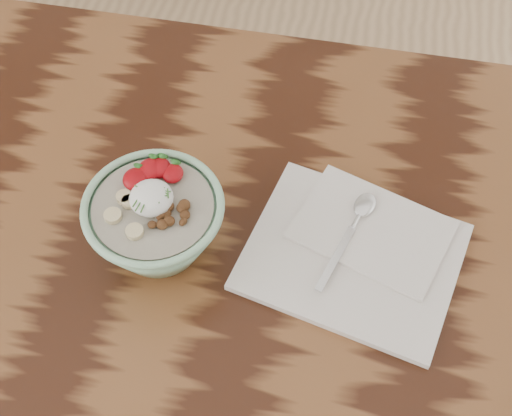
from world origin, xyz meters
The scene contains 4 objects.
table centered at (0.00, 0.00, 65.70)cm, with size 160.00×90.00×75.00cm.
breakfast_bowl centered at (8.29, 2.88, 80.90)cm, with size 17.23×17.23×11.76cm.
napkin centered at (33.25, 6.52, 75.68)cm, with size 30.25×26.55×1.61cm.
spoon centered at (32.81, 10.75, 76.97)cm, with size 6.73×16.15×0.86cm.
Camera 1 is at (29.34, -41.75, 154.26)cm, focal length 50.00 mm.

